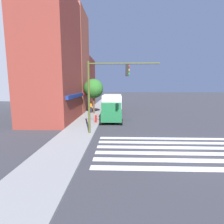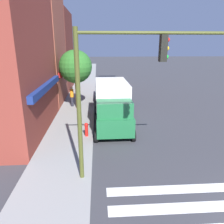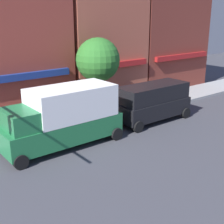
# 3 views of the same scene
# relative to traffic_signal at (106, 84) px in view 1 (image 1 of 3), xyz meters

# --- Properties ---
(ground_plane) EXTENTS (200.00, 200.00, 0.00)m
(ground_plane) POSITION_rel_traffic_signal_xyz_m (-3.46, -5.00, -4.26)
(ground_plane) COLOR #38383D
(sidewalk_left) EXTENTS (120.00, 3.00, 0.15)m
(sidewalk_left) POSITION_rel_traffic_signal_xyz_m (-3.46, 2.50, -4.18)
(sidewalk_left) COLOR gray
(sidewalk_left) RESTS_ON ground_plane
(crosswalk_stripes) EXTENTS (5.68, 10.80, 0.01)m
(crosswalk_stripes) POSITION_rel_traffic_signal_xyz_m (-3.46, -5.00, -4.26)
(crosswalk_stripes) COLOR silver
(crosswalk_stripes) RESTS_ON ground_plane
(storefront_row) EXTENTS (22.83, 5.30, 15.19)m
(storefront_row) POSITION_rel_traffic_signal_xyz_m (11.83, 6.50, 2.48)
(storefront_row) COLOR maroon
(storefront_row) RESTS_ON ground_plane
(tower_distant) EXTENTS (16.38, 14.69, 48.87)m
(tower_distant) POSITION_rel_traffic_signal_xyz_m (39.44, 24.35, 20.18)
(tower_distant) COLOR gray
(tower_distant) RESTS_ON ground_plane
(traffic_signal) EXTENTS (0.32, 5.79, 6.12)m
(traffic_signal) POSITION_rel_traffic_signal_xyz_m (0.00, 0.00, 0.00)
(traffic_signal) COLOR #474C1E
(traffic_signal) RESTS_ON ground_plane
(box_truck_green) EXTENTS (6.22, 2.42, 3.04)m
(box_truck_green) POSITION_rel_traffic_signal_xyz_m (6.52, -0.30, -2.67)
(box_truck_green) COLOR #1E6638
(box_truck_green) RESTS_ON ground_plane
(van_black) EXTENTS (5.01, 2.22, 2.34)m
(van_black) POSITION_rel_traffic_signal_xyz_m (12.88, -0.30, -2.97)
(van_black) COLOR black
(van_black) RESTS_ON ground_plane
(pedestrian_orange_vest) EXTENTS (0.32, 0.32, 1.77)m
(pedestrian_orange_vest) POSITION_rel_traffic_signal_xyz_m (11.22, 3.00, -3.19)
(pedestrian_orange_vest) COLOR #23232D
(pedestrian_orange_vest) RESTS_ON sidewalk_left
(fire_hydrant) EXTENTS (0.24, 0.24, 0.84)m
(fire_hydrant) POSITION_rel_traffic_signal_xyz_m (4.33, 1.40, -3.65)
(fire_hydrant) COLOR red
(fire_hydrant) RESTS_ON sidewalk_left
(street_tree) EXTENTS (2.78, 2.78, 4.98)m
(street_tree) POSITION_rel_traffic_signal_xyz_m (10.71, 2.50, -0.54)
(street_tree) COLOR brown
(street_tree) RESTS_ON sidewalk_left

